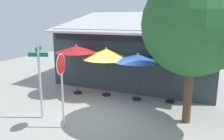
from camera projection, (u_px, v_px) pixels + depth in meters
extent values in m
cube|color=#9E9B93|center=(101.00, 112.00, 10.04)|extent=(28.00, 28.00, 0.10)
cube|color=#333D42|center=(140.00, 55.00, 14.49)|extent=(9.18, 5.48, 3.39)
cube|color=silver|center=(140.00, 21.00, 13.89)|extent=(9.68, 6.09, 1.29)
cube|color=black|center=(124.00, 37.00, 11.72)|extent=(8.58, 0.16, 0.44)
cylinder|color=#A8AAB2|center=(40.00, 83.00, 9.02)|extent=(0.09, 0.09, 2.93)
cube|color=#116B38|center=(38.00, 49.00, 8.72)|extent=(0.32, 0.73, 0.16)
cube|color=#116B38|center=(38.00, 55.00, 8.77)|extent=(0.73, 0.32, 0.16)
cube|color=white|center=(34.00, 51.00, 8.31)|extent=(0.05, 0.07, 0.16)
cylinder|color=#A8AAB2|center=(63.00, 101.00, 8.27)|extent=(0.07, 0.07, 2.09)
cylinder|color=white|center=(61.00, 64.00, 7.97)|extent=(0.20, 0.74, 0.76)
cylinder|color=red|center=(61.00, 64.00, 7.97)|extent=(0.20, 0.70, 0.71)
cylinder|color=black|center=(78.00, 93.00, 12.36)|extent=(0.44, 0.44, 0.08)
cylinder|color=#333335|center=(77.00, 73.00, 12.12)|extent=(0.05, 0.05, 2.30)
cone|color=#B21E23|center=(76.00, 49.00, 11.83)|extent=(2.16, 2.16, 0.33)
sphere|color=silver|center=(76.00, 45.00, 11.79)|extent=(0.08, 0.08, 0.08)
cylinder|color=black|center=(106.00, 95.00, 12.04)|extent=(0.44, 0.44, 0.08)
cylinder|color=#333335|center=(106.00, 77.00, 11.82)|extent=(0.05, 0.05, 2.03)
cone|color=#EAD14C|center=(106.00, 54.00, 11.55)|extent=(2.44, 2.44, 0.49)
sphere|color=silver|center=(106.00, 48.00, 11.49)|extent=(0.08, 0.08, 0.08)
cylinder|color=black|center=(137.00, 99.00, 11.39)|extent=(0.44, 0.44, 0.08)
cylinder|color=#333335|center=(137.00, 80.00, 11.17)|extent=(0.05, 0.05, 2.02)
cone|color=#2D56B7|center=(138.00, 58.00, 10.92)|extent=(2.41, 2.41, 0.33)
sphere|color=silver|center=(138.00, 54.00, 10.88)|extent=(0.08, 0.08, 0.08)
cylinder|color=black|center=(170.00, 101.00, 11.05)|extent=(0.44, 0.44, 0.08)
cylinder|color=#333335|center=(171.00, 82.00, 10.83)|extent=(0.05, 0.05, 2.08)
cone|color=#1E724C|center=(173.00, 57.00, 10.56)|extent=(2.01, 2.01, 0.43)
sphere|color=silver|center=(173.00, 51.00, 10.51)|extent=(0.08, 0.08, 0.08)
cylinder|color=brown|center=(188.00, 93.00, 8.71)|extent=(0.32, 0.32, 2.36)
sphere|color=#28602D|center=(193.00, 25.00, 8.14)|extent=(3.73, 3.73, 3.73)
sphere|color=#28602D|center=(224.00, 37.00, 7.40)|extent=(2.12, 2.12, 2.12)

